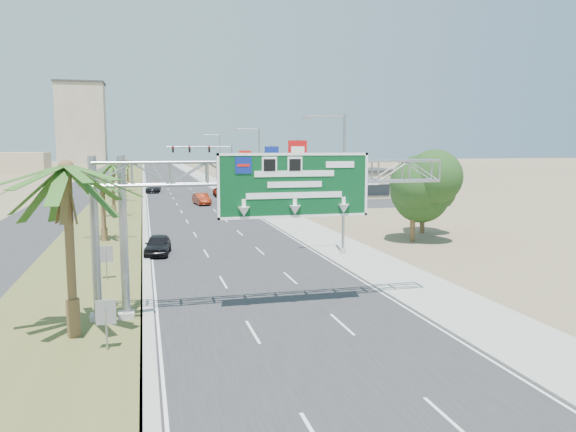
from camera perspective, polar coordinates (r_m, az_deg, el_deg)
The scene contains 31 objects.
ground at distance 18.48m, azimuth 7.16°, elevation -17.94°, with size 600.00×600.00×0.00m, color #8C7A59.
road at distance 125.93m, azimuth -11.61°, elevation 3.43°, with size 12.00×300.00×0.02m, color #28282B.
sidewalk_right at distance 126.63m, azimuth -7.76°, elevation 3.54°, with size 4.00×300.00×0.10m, color #9E9B93.
median_grass at distance 125.82m, azimuth -16.16°, elevation 3.31°, with size 7.00×300.00×0.12m, color #535B28.
opposing_road at distance 126.23m, azimuth -19.34°, elevation 3.18°, with size 8.00×300.00×0.02m, color #28282B.
sign_gantry at distance 26.04m, azimuth -2.90°, elevation 3.25°, with size 16.75×1.24×7.50m.
palm_near at distance 23.73m, azimuth -21.62°, elevation 4.50°, with size 5.70×5.70×8.35m.
palm_row_b at distance 47.73m, azimuth -18.35°, elevation 3.26°, with size 3.99×3.99×5.95m.
palm_row_c at distance 63.65m, azimuth -17.43°, elevation 4.86°, with size 3.99×3.99×6.75m.
palm_row_d at distance 81.66m, azimuth -16.77°, elevation 4.44°, with size 3.99×3.99×5.45m.
palm_row_e at distance 100.62m, azimuth -16.37°, elevation 5.29°, with size 3.99×3.99×6.15m.
palm_row_f at distance 125.61m, azimuth -16.01°, elevation 5.43°, with size 3.99×3.99×5.75m.
streetlight_near at distance 40.03m, azimuth 5.40°, elevation 2.63°, with size 3.27×0.44×10.00m.
streetlight_mid at distance 68.95m, azimuth -3.11°, elevation 4.52°, with size 3.27×0.44×10.00m.
streetlight_far at distance 104.46m, azimuth -7.03°, elevation 5.36°, with size 3.27×0.44×10.00m.
signal_mast at distance 88.30m, azimuth -7.04°, elevation 5.15°, with size 10.28×0.71×8.00m.
store_building at distance 86.49m, azimuth 4.65°, elevation 3.25°, with size 18.00×10.00×4.00m, color tan.
oak_near at distance 46.77m, azimuth 12.64°, elevation 2.93°, with size 4.50×4.50×6.80m.
oak_far at distance 51.75m, azimuth 13.57°, elevation 2.50°, with size 3.50×3.50×5.60m.
median_signback_a at distance 22.50m, azimuth -18.01°, elevation -9.65°, with size 0.75×0.08×2.08m.
median_signback_b at distance 34.20m, azimuth -17.98°, elevation -3.95°, with size 0.75×0.08×2.08m.
tower_distant at distance 266.95m, azimuth -20.23°, elevation 8.77°, with size 20.00×16.00×35.00m, color gray.
building_distant_left at distance 179.82m, azimuth -27.00°, elevation 4.82°, with size 24.00×14.00×6.00m, color tan.
building_distant_right at distance 159.79m, azimuth -1.34°, elevation 5.22°, with size 20.00×12.00×5.00m, color tan.
car_left_lane at distance 41.60m, azimuth -13.09°, elevation -2.88°, with size 1.70×4.22×1.44m, color black.
car_mid_lane at distance 75.78m, azimuth -8.77°, elevation 1.71°, with size 1.63×4.66×1.54m, color #671909.
car_right_lane at distance 87.93m, azimuth -6.73°, elevation 2.47°, with size 2.49×5.39×1.50m, color gray.
car_far at distance 97.16m, azimuth -13.53°, elevation 2.78°, with size 2.20×5.41×1.57m, color black.
pole_sign_red_near at distance 71.99m, azimuth 0.97°, elevation 6.35°, with size 2.41×0.79×8.73m.
pole_sign_blue at distance 71.05m, azimuth -1.66°, elevation 5.60°, with size 1.94×1.11×7.96m.
pole_sign_red_far at distance 101.97m, azimuth -4.38°, elevation 5.88°, with size 2.20×0.91×7.21m.
Camera 1 is at (-6.27, -15.53, 7.81)m, focal length 35.00 mm.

